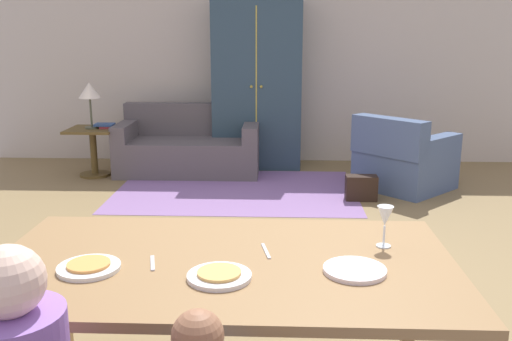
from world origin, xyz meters
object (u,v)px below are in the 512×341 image
Objects in this scene: plate_near_child at (219,276)px; couch at (190,148)px; wine_glass at (385,218)px; plate_near_woman at (355,270)px; armoire at (257,85)px; book_upper at (105,125)px; armchair at (403,161)px; handbag at (361,188)px; side_table at (93,145)px; book_lower at (110,127)px; dining_table at (224,274)px; table_lamp at (89,92)px; plate_near_man at (89,268)px.

couch is at bearing 100.39° from plate_near_child.
plate_near_woman is at bearing -120.22° from wine_glass.
armoire reaches higher than book_upper.
armchair is 0.71m from handbag.
book_upper is (-1.85, 4.52, -0.15)m from plate_near_child.
side_table is (-2.52, 4.42, -0.39)m from plate_near_woman.
side_table is (-1.99, 4.50, -0.39)m from plate_near_child.
couch is 7.79× the size of book_lower.
dining_table is at bearing -67.74° from book_lower.
side_table is 0.29m from book_upper.
couch is 5.35× the size of handbag.
plate_near_woman reaches higher than dining_table.
plate_near_woman reaches higher than side_table.
couch reaches higher than dining_table.
couch is (-1.56, 4.40, -0.59)m from wine_glass.
book_lower reaches higher than handbag.
book_lower is (-2.47, 4.17, -0.30)m from wine_glass.
couch is at bearing 14.23° from book_lower.
book_upper is 0.69× the size of handbag.
table_lamp reaches higher than couch.
armchair reaches higher than plate_near_man.
plate_near_man is 0.15× the size of couch.
table_lamp is at bearing 163.68° from handbag.
book_upper is at bearing 113.03° from dining_table.
book_upper is (0.15, 0.02, -0.39)m from table_lamp.
wine_glass is at bearing -81.12° from armoire.
wine_glass reaches higher than couch.
plate_near_child is at bearing -66.12° from table_lamp.
armchair reaches higher than plate_near_child.
armchair is at bearing -7.59° from book_upper.
armoire reaches higher than couch.
armchair is at bearing 76.33° from wine_glass.
armchair is 3.48m from book_upper.
armoire is at bearing 98.88° from wine_glass.
plate_near_man is at bearing -117.89° from armchair.
table_lamp is (-1.47, 4.44, 0.24)m from plate_near_man.
plate_near_woman is (0.53, 0.08, 0.00)m from plate_near_child.
plate_near_man is at bearing -85.80° from couch.
armchair reaches higher than side_table.
handbag is (1.08, 3.60, -0.64)m from plate_near_child.
book_lower is at bearing 7.48° from table_lamp.
couch is 7.79× the size of book_upper.
wine_glass reaches higher than plate_near_child.
wine_glass is at bearing -103.67° from armchair.
armoire reaches higher than table_lamp.
table_lamp is 0.41m from book_upper.
table_lamp is at bearing 122.94° from wine_glass.
wine_glass is 4.96m from side_table.
armoire reaches higher than armchair.
table_lamp is 2.45× the size of book_lower.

